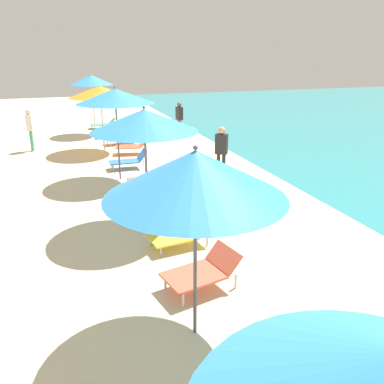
% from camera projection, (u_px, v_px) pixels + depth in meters
% --- Properties ---
extents(umbrella_third, '(2.29, 2.29, 2.69)m').
position_uv_depth(umbrella_third, '(195.00, 174.00, 4.74)').
color(umbrella_third, '#4C4C51').
rests_on(umbrella_third, ground).
extents(lounger_third_shoreside, '(1.34, 0.94, 0.62)m').
position_uv_depth(lounger_third_shoreside, '(203.00, 271.00, 6.45)').
color(lounger_third_shoreside, '#D8593F').
rests_on(lounger_third_shoreside, ground).
extents(lounger_third_inland, '(1.25, 0.63, 0.65)m').
position_uv_depth(lounger_third_inland, '(300.00, 362.00, 4.55)').
color(lounger_third_inland, '#4CA572').
rests_on(lounger_third_inland, ground).
extents(umbrella_fourth, '(2.28, 2.28, 2.68)m').
position_uv_depth(umbrella_fourth, '(144.00, 120.00, 8.13)').
color(umbrella_fourth, '#4C4C51').
rests_on(umbrella_fourth, ground).
extents(lounger_fourth_shoreside, '(1.30, 0.83, 0.60)m').
position_uv_depth(lounger_fourth_shoreside, '(159.00, 191.00, 10.14)').
color(lounger_fourth_shoreside, '#D8593F').
rests_on(lounger_fourth_shoreside, ground).
extents(lounger_fourth_inland, '(1.33, 0.76, 0.49)m').
position_uv_depth(lounger_fourth_inland, '(181.00, 234.00, 7.92)').
color(lounger_fourth_inland, yellow).
rests_on(lounger_fourth_inland, ground).
extents(umbrella_fifth, '(2.27, 2.27, 2.80)m').
position_uv_depth(umbrella_fifth, '(115.00, 96.00, 11.36)').
color(umbrella_fifth, '#4C4C51').
rests_on(umbrella_fifth, ground).
extents(lounger_fifth_shoreside, '(1.27, 0.58, 0.62)m').
position_uv_depth(lounger_fifth_shoreside, '(130.00, 160.00, 13.21)').
color(lounger_fifth_shoreside, blue).
rests_on(lounger_fifth_shoreside, ground).
extents(lounger_fifth_inland, '(1.25, 0.67, 0.54)m').
position_uv_depth(lounger_fifth_inland, '(150.00, 177.00, 11.47)').
color(lounger_fifth_inland, '#D8593F').
rests_on(lounger_fifth_inland, ground).
extents(umbrella_sixth, '(2.37, 2.37, 2.58)m').
position_uv_depth(umbrella_sixth, '(100.00, 92.00, 14.93)').
color(umbrella_sixth, silver).
rests_on(umbrella_sixth, ground).
extents(lounger_sixth_shoreside, '(1.53, 0.78, 0.61)m').
position_uv_depth(lounger_sixth_shoreside, '(124.00, 136.00, 16.78)').
color(lounger_sixth_shoreside, '#D8593F').
rests_on(lounger_sixth_shoreside, ground).
extents(lounger_sixth_inland, '(1.36, 0.83, 0.57)m').
position_uv_depth(lounger_sixth_inland, '(133.00, 146.00, 15.08)').
color(lounger_sixth_inland, '#D8593F').
rests_on(lounger_sixth_inland, ground).
extents(umbrella_farthest, '(1.97, 1.97, 2.79)m').
position_uv_depth(umbrella_farthest, '(91.00, 80.00, 18.11)').
color(umbrella_farthest, silver).
rests_on(umbrella_farthest, ground).
extents(lounger_farthest_shoreside, '(1.36, 0.78, 0.53)m').
position_uv_depth(lounger_farthest_shoreside, '(103.00, 124.00, 20.20)').
color(lounger_farthest_shoreside, '#4CA572').
rests_on(lounger_farthest_shoreside, ground).
extents(lounger_farthest_inland, '(1.27, 0.78, 0.56)m').
position_uv_depth(lounger_farthest_inland, '(111.00, 132.00, 17.96)').
color(lounger_farthest_inland, white).
rests_on(lounger_farthest_inland, ground).
extents(person_walking_near, '(0.24, 0.37, 1.65)m').
position_uv_depth(person_walking_near, '(30.00, 126.00, 15.35)').
color(person_walking_near, '#3F9972').
rests_on(person_walking_near, ground).
extents(person_walking_mid, '(0.42, 0.39, 1.64)m').
position_uv_depth(person_walking_mid, '(221.00, 148.00, 11.85)').
color(person_walking_mid, '#262628').
rests_on(person_walking_mid, ground).
extents(person_walking_far, '(0.27, 0.39, 1.58)m').
position_uv_depth(person_walking_far, '(179.00, 116.00, 18.03)').
color(person_walking_far, '#D8334C').
rests_on(person_walking_far, ground).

